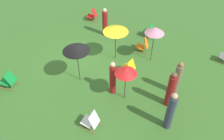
# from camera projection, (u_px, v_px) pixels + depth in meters

# --- Properties ---
(ground_plane) EXTENTS (40.00, 40.00, 0.00)m
(ground_plane) POSITION_uv_depth(u_px,v_px,m) (92.00, 70.00, 11.38)
(ground_plane) COLOR #386B28
(deckchair_1) EXTENTS (0.68, 0.87, 0.83)m
(deckchair_1) POSITION_uv_depth(u_px,v_px,m) (9.00, 81.00, 10.26)
(deckchair_1) COLOR olive
(deckchair_1) RESTS_ON ground
(deckchair_2) EXTENTS (0.50, 0.78, 0.83)m
(deckchair_2) POSITION_uv_depth(u_px,v_px,m) (149.00, 31.00, 13.39)
(deckchair_2) COLOR olive
(deckchair_2) RESTS_ON ground
(deckchair_4) EXTENTS (0.56, 0.81, 0.83)m
(deckchair_4) POSITION_uv_depth(u_px,v_px,m) (129.00, 68.00, 10.92)
(deckchair_4) COLOR olive
(deckchair_4) RESTS_ON ground
(deckchair_6) EXTENTS (0.64, 0.85, 0.83)m
(deckchair_6) POSITION_uv_depth(u_px,v_px,m) (143.00, 46.00, 12.30)
(deckchair_6) COLOR olive
(deckchair_6) RESTS_ON ground
(deckchair_7) EXTENTS (0.53, 0.79, 0.83)m
(deckchair_7) POSITION_uv_depth(u_px,v_px,m) (91.00, 121.00, 8.61)
(deckchair_7) COLOR olive
(deckchair_7) RESTS_ON ground
(deckchair_8) EXTENTS (0.68, 0.87, 0.83)m
(deckchair_8) POSITION_uv_depth(u_px,v_px,m) (92.00, 15.00, 14.87)
(deckchair_8) COLOR olive
(deckchair_8) RESTS_ON ground
(umbrella_0) EXTENTS (0.92, 0.92, 1.76)m
(umbrella_0) POSITION_uv_depth(u_px,v_px,m) (126.00, 71.00, 8.91)
(umbrella_0) COLOR black
(umbrella_0) RESTS_ON ground
(umbrella_1) EXTENTS (1.26, 1.26, 1.97)m
(umbrella_1) POSITION_uv_depth(u_px,v_px,m) (116.00, 29.00, 10.84)
(umbrella_1) COLOR black
(umbrella_1) RESTS_ON ground
(umbrella_2) EXTENTS (1.20, 1.20, 1.94)m
(umbrella_2) POSITION_uv_depth(u_px,v_px,m) (76.00, 49.00, 9.62)
(umbrella_2) COLOR black
(umbrella_2) RESTS_ON ground
(umbrella_3) EXTENTS (0.96, 0.96, 1.99)m
(umbrella_3) POSITION_uv_depth(u_px,v_px,m) (155.00, 30.00, 10.74)
(umbrella_3) COLOR black
(umbrella_3) RESTS_ON ground
(person_0) EXTENTS (0.38, 0.38, 1.73)m
(person_0) POSITION_uv_depth(u_px,v_px,m) (177.00, 79.00, 9.70)
(person_0) COLOR #72664C
(person_0) RESTS_ON ground
(person_1) EXTENTS (0.36, 0.36, 1.88)m
(person_1) POSITION_uv_depth(u_px,v_px,m) (170.00, 112.00, 8.28)
(person_1) COLOR #333847
(person_1) RESTS_ON ground
(person_2) EXTENTS (0.44, 0.44, 1.81)m
(person_2) POSITION_uv_depth(u_px,v_px,m) (171.00, 90.00, 9.15)
(person_2) COLOR maroon
(person_2) RESTS_ON ground
(person_3) EXTENTS (0.38, 0.38, 1.73)m
(person_3) POSITION_uv_depth(u_px,v_px,m) (113.00, 78.00, 9.70)
(person_3) COLOR maroon
(person_3) RESTS_ON ground
(person_4) EXTENTS (0.42, 0.42, 1.73)m
(person_4) POSITION_uv_depth(u_px,v_px,m) (105.00, 23.00, 13.26)
(person_4) COLOR maroon
(person_4) RESTS_ON ground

